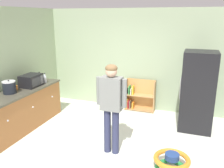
% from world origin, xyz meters
% --- Properties ---
extents(ground_plane, '(12.00, 12.00, 0.00)m').
position_xyz_m(ground_plane, '(0.00, 0.00, 0.00)').
color(ground_plane, silver).
rests_on(ground_plane, ground).
extents(back_wall, '(5.20, 0.06, 2.70)m').
position_xyz_m(back_wall, '(0.00, 2.33, 1.35)').
color(back_wall, '#99AD87').
rests_on(back_wall, ground).
extents(left_side_wall, '(0.06, 2.99, 2.70)m').
position_xyz_m(left_side_wall, '(-2.63, 0.80, 1.35)').
color(left_side_wall, '#9BB189').
rests_on(left_side_wall, ground).
extents(kitchen_counter, '(0.65, 2.31, 0.90)m').
position_xyz_m(kitchen_counter, '(-2.20, 0.15, 0.45)').
color(kitchen_counter, '#9D6233').
rests_on(kitchen_counter, ground).
extents(refrigerator, '(0.73, 0.68, 1.78)m').
position_xyz_m(refrigerator, '(1.52, 1.46, 0.89)').
color(refrigerator, black).
rests_on(refrigerator, ground).
extents(bookshelf, '(0.80, 0.28, 0.85)m').
position_xyz_m(bookshelf, '(0.03, 2.15, 0.37)').
color(bookshelf, tan).
rests_on(bookshelf, ground).
extents(standing_person, '(0.57, 0.22, 1.70)m').
position_xyz_m(standing_person, '(0.05, -0.12, 1.02)').
color(standing_person, '#2F3353').
rests_on(standing_person, ground).
extents(baby_walker, '(0.60, 0.60, 0.32)m').
position_xyz_m(baby_walker, '(1.19, -0.33, 0.16)').
color(baby_walker, green).
rests_on(baby_walker, ground).
extents(microwave, '(0.37, 0.48, 0.28)m').
position_xyz_m(microwave, '(-2.18, 0.54, 1.04)').
color(microwave, black).
rests_on(microwave, kitchen_counter).
extents(crock_pot, '(0.28, 0.28, 0.30)m').
position_xyz_m(crock_pot, '(-2.28, -0.06, 1.04)').
color(crock_pot, black).
rests_on(crock_pot, kitchen_counter).
extents(ketchup_bottle, '(0.07, 0.07, 0.25)m').
position_xyz_m(ketchup_bottle, '(-2.26, 0.97, 1.00)').
color(ketchup_bottle, red).
rests_on(ketchup_bottle, kitchen_counter).
extents(clear_bottle, '(0.07, 0.07, 0.25)m').
position_xyz_m(clear_bottle, '(-2.06, 0.92, 1.00)').
color(clear_bottle, silver).
rests_on(clear_bottle, kitchen_counter).
extents(orange_cup, '(0.08, 0.08, 0.09)m').
position_xyz_m(orange_cup, '(-2.35, 0.21, 0.95)').
color(orange_cup, orange).
rests_on(orange_cup, kitchen_counter).
extents(blue_cup, '(0.08, 0.08, 0.09)m').
position_xyz_m(blue_cup, '(-2.33, 1.19, 0.95)').
color(blue_cup, blue).
rests_on(blue_cup, kitchen_counter).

